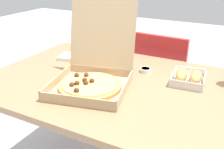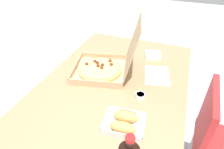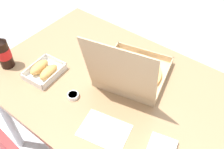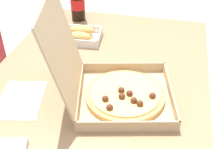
# 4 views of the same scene
# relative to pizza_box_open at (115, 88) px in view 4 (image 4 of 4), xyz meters

# --- Properties ---
(dining_table) EXTENTS (1.26, 0.86, 0.73)m
(dining_table) POSITION_rel_pizza_box_open_xyz_m (0.07, 0.09, -0.13)
(dining_table) COLOR #997551
(dining_table) RESTS_ON ground_plane
(pizza_box_open) EXTENTS (0.41, 0.47, 0.37)m
(pizza_box_open) POSITION_rel_pizza_box_open_xyz_m (0.00, 0.00, 0.00)
(pizza_box_open) COLOR tan
(pizza_box_open) RESTS_ON dining_table
(bread_side_box) EXTENTS (0.17, 0.20, 0.06)m
(bread_side_box) POSITION_rel_pizza_box_open_xyz_m (0.38, 0.25, -0.02)
(bread_side_box) COLOR white
(bread_side_box) RESTS_ON dining_table
(cola_bottle) EXTENTS (0.07, 0.07, 0.22)m
(cola_bottle) POSITION_rel_pizza_box_open_xyz_m (0.59, 0.33, 0.04)
(cola_bottle) COLOR black
(cola_bottle) RESTS_ON dining_table
(paper_menu) EXTENTS (0.24, 0.19, 0.00)m
(paper_menu) POSITION_rel_pizza_box_open_xyz_m (-0.08, 0.32, -0.05)
(paper_menu) COLOR white
(paper_menu) RESTS_ON dining_table
(dipping_sauce_cup) EXTENTS (0.06, 0.06, 0.02)m
(dipping_sauce_cup) POSITION_rel_pizza_box_open_xyz_m (0.16, 0.27, -0.04)
(dipping_sauce_cup) COLOR white
(dipping_sauce_cup) RESTS_ON dining_table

